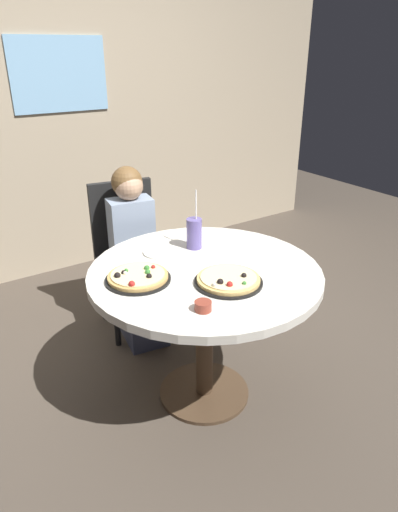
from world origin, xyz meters
TOP-DOWN VIEW (x-y plane):
  - ground_plane at (0.00, 0.00)m, footprint 8.00×8.00m
  - wall_with_window at (0.00, 2.00)m, footprint 5.20×0.14m
  - dining_table at (0.00, 0.00)m, footprint 1.11×1.11m
  - chair_wooden at (0.01, 0.89)m, footprint 0.46×0.46m
  - diner_child at (-0.01, 0.71)m, footprint 0.31×0.43m
  - pizza_veggie at (0.01, -0.18)m, footprint 0.31×0.31m
  - pizza_cheese at (-0.32, 0.08)m, footprint 0.30×0.30m
  - soda_cup at (0.10, 0.24)m, footprint 0.08×0.08m
  - sauce_bowl at (-0.22, -0.30)m, footprint 0.07×0.07m
  - plate_small at (-0.08, 0.28)m, footprint 0.18×0.18m

SIDE VIEW (x-z plane):
  - ground_plane at x=0.00m, z-range 0.00..0.00m
  - diner_child at x=-0.01m, z-range -0.06..1.02m
  - chair_wooden at x=0.01m, z-range 0.06..1.01m
  - dining_table at x=0.00m, z-range 0.26..1.01m
  - plate_small at x=-0.08m, z-range 0.75..0.76m
  - pizza_veggie at x=0.01m, z-range 0.74..0.79m
  - pizza_cheese at x=-0.32m, z-range 0.74..0.79m
  - sauce_bowl at x=-0.22m, z-range 0.75..0.79m
  - soda_cup at x=0.10m, z-range 0.68..0.98m
  - wall_with_window at x=0.00m, z-range 0.00..2.90m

